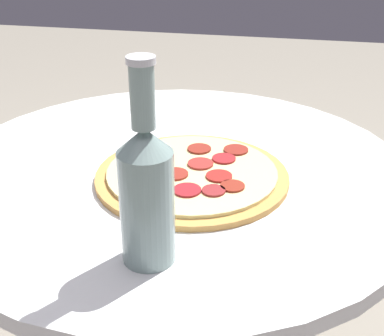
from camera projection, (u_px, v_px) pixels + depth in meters
table at (177, 254)px, 1.00m from camera, size 0.82×0.82×0.71m
pizza at (192, 174)px, 0.88m from camera, size 0.32×0.32×0.02m
beer_bottle at (146, 190)px, 0.64m from camera, size 0.07×0.07×0.26m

